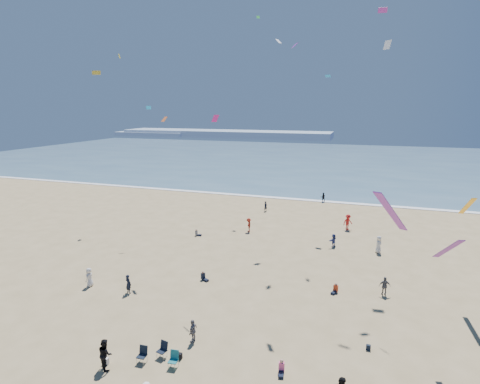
% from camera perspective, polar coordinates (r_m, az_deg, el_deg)
% --- Properties ---
extents(ocean, '(220.00, 100.00, 0.06)m').
position_cam_1_polar(ocean, '(111.92, 13.16, 4.74)').
color(ocean, '#476B84').
rests_on(ocean, ground).
extents(surf_line, '(220.00, 1.20, 0.08)m').
position_cam_1_polar(surf_line, '(63.06, 8.86, -1.12)').
color(surf_line, white).
rests_on(surf_line, ground).
extents(headland_far, '(110.00, 20.00, 3.20)m').
position_cam_1_polar(headland_far, '(198.62, -2.35, 8.88)').
color(headland_far, '#7A8EA8').
rests_on(headland_far, ground).
extents(headland_near, '(40.00, 14.00, 2.00)m').
position_cam_1_polar(headland_near, '(211.70, -13.14, 8.64)').
color(headland_near, '#7A8EA8').
rests_on(headland_near, ground).
extents(standing_flyers, '(24.75, 47.87, 1.94)m').
position_cam_1_polar(standing_flyers, '(33.83, 7.28, -12.03)').
color(standing_flyers, black).
rests_on(standing_flyers, ground).
extents(seated_group, '(17.80, 28.32, 0.84)m').
position_cam_1_polar(seated_group, '(30.36, 0.07, -15.95)').
color(seated_group, white).
rests_on(seated_group, ground).
extents(chair_cluster, '(2.64, 1.47, 1.00)m').
position_cam_1_polar(chair_cluster, '(24.94, -12.28, -23.13)').
color(chair_cluster, black).
rests_on(chair_cluster, ground).
extents(white_tote, '(0.35, 0.20, 0.40)m').
position_cam_1_polar(white_tote, '(25.81, -19.78, -23.07)').
color(white_tote, silver).
rests_on(white_tote, ground).
extents(black_backpack, '(0.30, 0.22, 0.38)m').
position_cam_1_polar(black_backpack, '(25.19, -9.20, -23.44)').
color(black_backpack, black).
rests_on(black_backpack, ground).
extents(navy_bag, '(0.28, 0.18, 0.34)m').
position_cam_1_polar(navy_bag, '(26.89, 18.97, -21.49)').
color(navy_bag, black).
rests_on(navy_bag, ground).
extents(kites_aloft, '(39.87, 41.94, 27.51)m').
position_cam_1_polar(kites_aloft, '(29.24, 15.65, 12.81)').
color(kites_aloft, '#7D248A').
rests_on(kites_aloft, ground).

